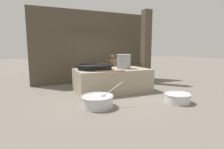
% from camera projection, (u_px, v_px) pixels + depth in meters
% --- Properties ---
extents(ground_plane, '(60.00, 60.00, 0.00)m').
position_uv_depth(ground_plane, '(112.00, 91.00, 7.40)').
color(ground_plane, slate).
extents(back_wall, '(6.48, 0.24, 3.68)m').
position_uv_depth(back_wall, '(95.00, 47.00, 9.23)').
color(back_wall, '#4C4233').
rests_on(back_wall, ground_plane).
extents(support_pillar, '(0.40, 0.40, 3.68)m').
position_uv_depth(support_pillar, '(146.00, 47.00, 8.89)').
color(support_pillar, '#4C4233').
rests_on(support_pillar, ground_plane).
extents(hearth_platform, '(3.01, 1.74, 0.93)m').
position_uv_depth(hearth_platform, '(112.00, 80.00, 7.34)').
color(hearth_platform, tan).
rests_on(hearth_platform, ground_plane).
extents(giant_wok_near, '(1.42, 1.42, 0.22)m').
position_uv_depth(giant_wok_near, '(95.00, 67.00, 7.07)').
color(giant_wok_near, black).
rests_on(giant_wok_near, hearth_platform).
extents(stock_pot, '(0.63, 0.63, 0.61)m').
position_uv_depth(stock_pot, '(124.00, 61.00, 7.37)').
color(stock_pot, gray).
rests_on(stock_pot, hearth_platform).
extents(stirring_paddle, '(1.10, 0.23, 0.04)m').
position_uv_depth(stirring_paddle, '(112.00, 71.00, 6.43)').
color(stirring_paddle, brown).
rests_on(stirring_paddle, hearth_platform).
extents(cook, '(0.38, 0.57, 1.49)m').
position_uv_depth(cook, '(112.00, 68.00, 8.75)').
color(cook, brown).
rests_on(cook, ground_plane).
extents(prep_bowl_vegetables, '(1.26, 0.99, 0.77)m').
position_uv_depth(prep_bowl_vegetables, '(98.00, 101.00, 5.28)').
color(prep_bowl_vegetables, silver).
rests_on(prep_bowl_vegetables, ground_plane).
extents(prep_bowl_meat, '(0.85, 0.85, 0.30)m').
position_uv_depth(prep_bowl_meat, '(177.00, 97.00, 5.74)').
color(prep_bowl_meat, silver).
rests_on(prep_bowl_meat, ground_plane).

